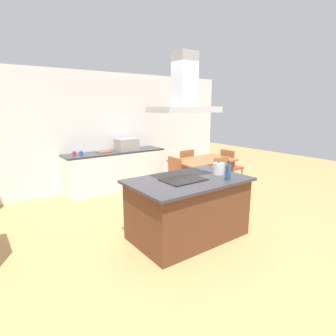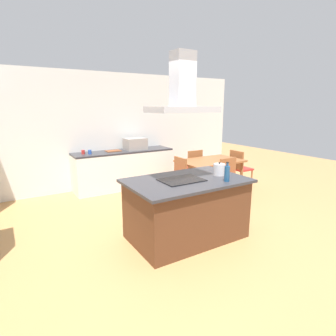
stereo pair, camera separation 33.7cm
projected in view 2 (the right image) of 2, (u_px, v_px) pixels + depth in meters
name	position (u px, v px, depth m)	size (l,w,h in m)	color
ground	(142.00, 206.00, 5.38)	(16.00, 16.00, 0.00)	tan
wall_back	(109.00, 131.00, 6.53)	(7.20, 0.10, 2.70)	white
kitchen_island	(186.00, 208.00, 4.03)	(1.72, 1.10, 0.90)	#59331E
cooktop	(181.00, 180.00, 3.88)	(0.60, 0.44, 0.01)	black
tea_kettle	(219.00, 169.00, 4.16)	(0.23, 0.18, 0.20)	silver
olive_oil_bottle	(227.00, 173.00, 3.80)	(0.08, 0.08, 0.28)	navy
back_counter	(124.00, 169.00, 6.53)	(2.36, 0.62, 0.90)	white
countertop_microwave	(135.00, 144.00, 6.55)	(0.50, 0.38, 0.28)	#9E9993
coffee_mug_red	(83.00, 152.00, 5.97)	(0.08, 0.08, 0.09)	red
coffee_mug_blue	(90.00, 152.00, 5.98)	(0.08, 0.08, 0.09)	#2D56B2
cutting_board	(113.00, 151.00, 6.35)	(0.34, 0.24, 0.02)	brown
dining_table	(210.00, 164.00, 6.10)	(1.40, 0.90, 0.75)	#995B33
chair_at_right_end	(239.00, 166.00, 6.60)	(0.42, 0.42, 0.89)	red
chair_facing_island	(231.00, 177.00, 5.58)	(0.42, 0.42, 0.89)	red
chair_facing_back_wall	(192.00, 165.00, 6.69)	(0.42, 0.42, 0.89)	red
chair_at_left_end	(176.00, 176.00, 5.67)	(0.42, 0.42, 0.89)	red
range_hood	(182.00, 93.00, 3.61)	(0.90, 0.55, 0.78)	#ADADB2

